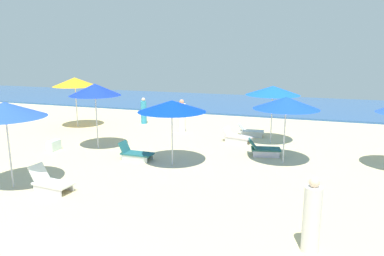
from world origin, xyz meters
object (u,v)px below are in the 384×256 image
lounge_chair_7_0 (237,137)px  lounge_chair_7_1 (250,131)px  beachgoer_1 (144,112)px  beachgoer_3 (182,117)px  lounge_chair_2_0 (135,153)px  umbrella_7 (273,91)px  lounge_chair_3_0 (263,149)px  umbrella_2 (172,106)px  umbrella_4 (5,110)px  lounge_chair_4_0 (50,182)px  umbrella_6 (75,82)px  beachgoer_0 (312,218)px  umbrella_3 (286,103)px  umbrella_1 (95,90)px  cooler_box_1 (54,145)px

lounge_chair_7_0 → lounge_chair_7_1: (0.40, 1.29, 0.00)m
beachgoer_1 → beachgoer_3: beachgoer_3 is taller
lounge_chair_2_0 → umbrella_7: (4.65, 4.24, 2.15)m
lounge_chair_3_0 → umbrella_2: bearing=115.3°
lounge_chair_2_0 → lounge_chair_7_0: bearing=-37.5°
lounge_chair_7_1 → umbrella_4: bearing=142.2°
lounge_chair_2_0 → lounge_chair_4_0: lounge_chair_4_0 is taller
lounge_chair_2_0 → umbrella_6: umbrella_6 is taller
beachgoer_0 → umbrella_2: bearing=-60.0°
umbrella_3 → lounge_chair_7_0: bearing=131.5°
umbrella_2 → lounge_chair_3_0: bearing=37.0°
umbrella_4 → lounge_chair_4_0: 2.51m
umbrella_6 → beachgoer_3: size_ratio=1.59×
lounge_chair_4_0 → beachgoer_0: (7.40, -0.95, 0.48)m
umbrella_1 → beachgoer_1: (-0.53, 5.49, -1.83)m
lounge_chair_7_0 → beachgoer_0: beachgoer_0 is taller
umbrella_7 → beachgoer_0: size_ratio=1.60×
umbrella_1 → beachgoer_0: (8.75, -5.53, -1.78)m
beachgoer_3 → umbrella_4: bearing=-61.4°
umbrella_4 → umbrella_7: 10.55m
umbrella_2 → umbrella_3: 4.11m
lounge_chair_4_0 → umbrella_6: (-4.93, 8.05, 2.21)m
lounge_chair_4_0 → umbrella_1: bearing=21.4°
lounge_chair_3_0 → lounge_chair_7_1: (-1.06, 3.12, -0.01)m
beachgoer_1 → beachgoer_3: 3.15m
umbrella_3 → umbrella_7: size_ratio=0.96×
lounge_chair_7_0 → lounge_chair_7_1: size_ratio=1.11×
lounge_chair_4_0 → umbrella_2: bearing=-31.0°
umbrella_7 → beachgoer_0: (1.83, -8.84, -1.65)m
umbrella_3 → cooler_box_1: umbrella_3 is taller
lounge_chair_7_0 → lounge_chair_7_1: bearing=-2.6°
umbrella_2 → lounge_chair_4_0: size_ratio=1.83×
umbrella_2 → lounge_chair_3_0: (3.00, 2.26, -1.91)m
umbrella_1 → umbrella_7: size_ratio=1.07×
lounge_chair_4_0 → beachgoer_0: beachgoer_0 is taller
umbrella_1 → lounge_chair_2_0: bearing=-22.5°
umbrella_3 → lounge_chair_3_0: (-0.84, 0.77, -2.00)m
beachgoer_3 → cooler_box_1: bearing=-85.0°
lounge_chair_2_0 → lounge_chair_4_0: bearing=167.1°
umbrella_7 → umbrella_6: bearing=179.1°
umbrella_3 → beachgoer_0: 6.21m
umbrella_4 → lounge_chair_7_1: bearing=57.4°
lounge_chair_3_0 → umbrella_4: size_ratio=0.52×
lounge_chair_4_0 → umbrella_6: 9.69m
umbrella_6 → beachgoer_0: umbrella_6 is taller
lounge_chair_7_1 → beachgoer_0: bearing=-168.6°
umbrella_6 → beachgoer_0: (12.33, -9.00, -1.72)m
lounge_chair_7_0 → cooler_box_1: size_ratio=2.44×
lounge_chair_7_1 → cooler_box_1: size_ratio=2.21×
umbrella_1 → umbrella_2: size_ratio=1.14×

